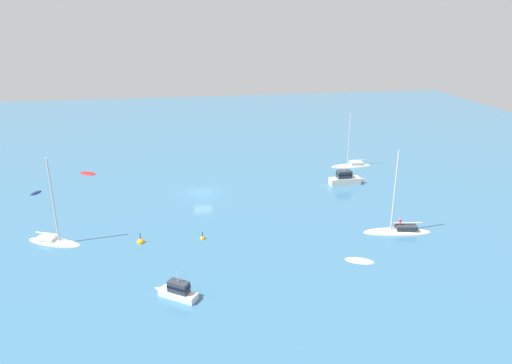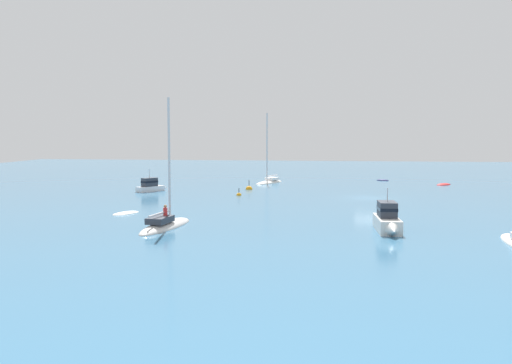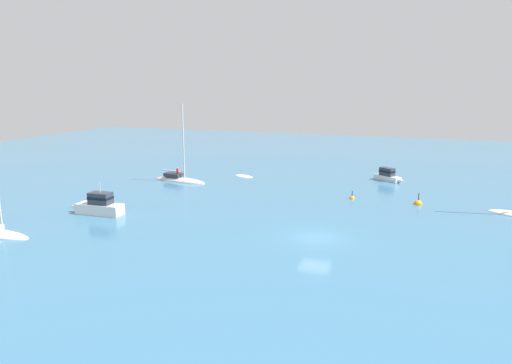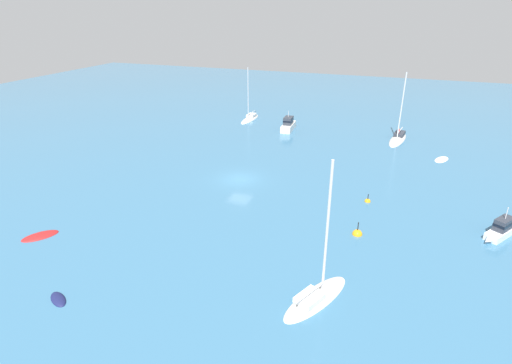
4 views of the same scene
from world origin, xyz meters
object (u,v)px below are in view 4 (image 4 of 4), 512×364
object	(u,v)px
sailboat	(250,119)
yacht_1	(316,296)
skiff_1	(58,300)
channel_buoy	(357,234)
motor_cruiser	(501,229)
tender	(441,160)
mooring_buoy	(368,201)
yacht	(398,139)
launch	(289,125)
skiff	(40,236)

from	to	relation	value
sailboat	yacht_1	bearing A→B (deg)	27.51
skiff_1	channel_buoy	xyz separation A→B (m)	(-17.97, -15.47, 0.01)
yacht_1	channel_buoy	xyz separation A→B (m)	(-1.61, -9.51, -0.23)
motor_cruiser	skiff_1	size ratio (longest dim) A/B	1.99
tender	yacht_1	world-z (taller)	yacht_1
sailboat	mooring_buoy	bearing A→B (deg)	42.41
mooring_buoy	yacht	bearing A→B (deg)	-95.43
yacht	skiff_1	xyz separation A→B (m)	(20.31, 44.79, -0.18)
mooring_buoy	tender	bearing A→B (deg)	-116.38
launch	tender	bearing A→B (deg)	-108.89
sailboat	yacht_1	world-z (taller)	yacht_1
skiff	launch	xyz separation A→B (m)	(-11.36, -38.56, 0.84)
yacht	channel_buoy	bearing A→B (deg)	4.62
tender	channel_buoy	bearing A→B (deg)	-175.67
skiff	channel_buoy	world-z (taller)	channel_buoy
motor_cruiser	skiff_1	bearing A→B (deg)	-22.20
yacht	sailboat	bearing A→B (deg)	-88.74
skiff_1	mooring_buoy	xyz separation A→B (m)	(-18.18, -22.32, 0.01)
tender	motor_cruiser	bearing A→B (deg)	-145.24
channel_buoy	mooring_buoy	size ratio (longest dim) A/B	1.45
sailboat	mooring_buoy	world-z (taller)	sailboat
tender	mooring_buoy	distance (m)	17.45
skiff_1	motor_cruiser	bearing A→B (deg)	62.24
tender	channel_buoy	world-z (taller)	channel_buoy
yacht	yacht_1	world-z (taller)	yacht_1
launch	channel_buoy	distance (m)	32.28
sailboat	channel_buoy	world-z (taller)	sailboat
launch	skiff_1	world-z (taller)	launch
channel_buoy	mooring_buoy	bearing A→B (deg)	-91.73
yacht	yacht_1	xyz separation A→B (m)	(3.95, 38.82, 0.06)
yacht_1	skiff_1	size ratio (longest dim) A/B	4.91
skiff	skiff_1	bearing A→B (deg)	-91.29
tender	channel_buoy	distance (m)	23.85
launch	yacht_1	distance (m)	40.49
mooring_buoy	channel_buoy	bearing A→B (deg)	88.27
sailboat	mooring_buoy	size ratio (longest dim) A/B	8.26
motor_cruiser	tender	distance (m)	18.96
motor_cruiser	skiff_1	distance (m)	35.30
skiff	tender	bearing A→B (deg)	-10.36
sailboat	skiff_1	size ratio (longest dim) A/B	4.45
sailboat	channel_buoy	size ratio (longest dim) A/B	5.72
skiff_1	channel_buoy	size ratio (longest dim) A/B	1.28
sailboat	channel_buoy	bearing A→B (deg)	35.67
yacht	channel_buoy	world-z (taller)	yacht
skiff	yacht	bearing A→B (deg)	0.25
skiff	sailboat	bearing A→B (deg)	31.51
sailboat	yacht_1	size ratio (longest dim) A/B	0.91
tender	yacht	size ratio (longest dim) A/B	0.31
sailboat	skiff_1	bearing A→B (deg)	6.56
tender	launch	bearing A→B (deg)	97.65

